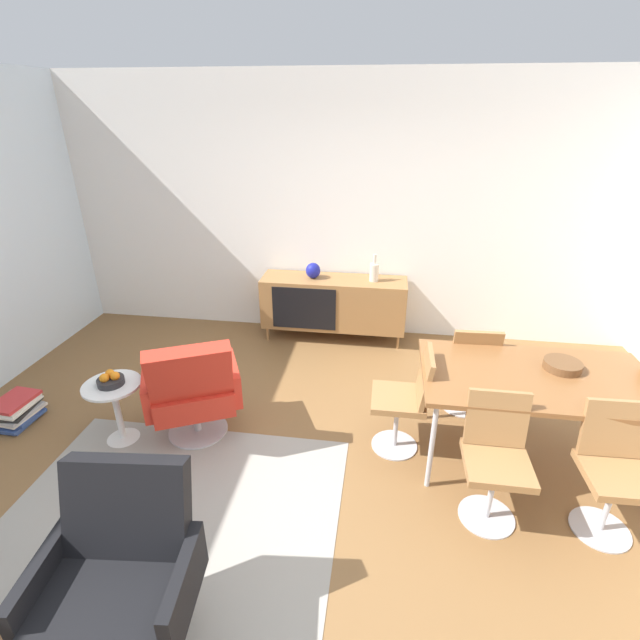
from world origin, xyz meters
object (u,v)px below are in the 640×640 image
Objects in this scene: dining_chair_front_left at (496,455)px; dining_chair_front_right at (615,467)px; armchair_black_shell at (120,570)px; magazine_stack at (16,411)px; wooden_bowl_on_table at (563,365)px; dining_chair_back_left at (470,365)px; vase_cobalt at (313,271)px; side_table_round at (116,405)px; dining_chair_near_window at (407,397)px; lounge_chair_red at (192,388)px; vase_sculptural_dark at (374,272)px; fruit_bowl at (110,380)px; dining_table at (537,381)px; sideboard at (333,302)px.

dining_chair_front_right is at bearing -0.00° from dining_chair_front_left.
armchair_black_shell reaches higher than magazine_stack.
dining_chair_back_left is at bearing 140.97° from wooden_bowl_on_table.
vase_cobalt is 0.33× the size of side_table_round.
dining_chair_near_window is 1.65m from lounge_chair_red.
vase_sculptural_dark reaches higher than fruit_bowl.
lounge_chair_red is (-2.53, -0.11, -0.23)m from dining_table.
fruit_bowl is at bearing -133.42° from vase_sculptural_dark.
sideboard is 3.10m from dining_chair_front_right.
dining_chair_back_left and dining_chair_near_window have the same top height.
dining_chair_front_left is 2.20m from armchair_black_shell.
side_table_round is (-3.48, 0.33, -0.15)m from dining_chair_front_right.
vase_sculptural_dark is 0.19× the size of dining_table.
vase_cobalt is 0.11× the size of dining_table.
armchair_black_shell is at bearing -96.35° from vase_cobalt.
vase_sculptural_dark is at bearing 100.37° from dining_chair_near_window.
dining_chair_near_window is at bearing 133.93° from dining_chair_front_left.
vase_cobalt is at bearing 118.97° from dining_chair_near_window.
wooden_bowl_on_table is 3.37m from side_table_round.
fruit_bowl is (-0.60, -0.11, 0.09)m from lounge_chair_red.
armchair_black_shell is at bearing -107.00° from vase_sculptural_dark.
dining_chair_front_left is at bearing -128.72° from wooden_bowl_on_table.
vase_sculptural_dark is 0.31× the size of lounge_chair_red.
vase_cobalt is at bearing 141.05° from wooden_bowl_on_table.
magazine_stack is at bearing -169.37° from dining_chair_back_left.
fruit_bowl is at bearing 174.49° from dining_chair_front_right.
dining_chair_front_right is at bearing -58.10° from dining_chair_back_left.
dining_table is 1.69× the size of armchair_black_shell.
side_table_round is 2.60× the size of fruit_bowl.
dining_chair_front_left is 2.23m from lounge_chair_red.
armchair_black_shell reaches higher than dining_chair_front_left.
lounge_chair_red is at bearing -177.48° from dining_table.
dining_chair_near_window is (1.00, -1.80, -0.34)m from vase_cobalt.
armchair_black_shell is (-2.27, -1.63, -0.23)m from dining_table.
fruit_bowl is at bearing -169.47° from lounge_chair_red.
dining_table is 1.69× the size of lounge_chair_red.
sideboard is 2.10m from lounge_chair_red.
fruit_bowl is (-0.00, 0.00, 0.24)m from side_table_round.
vase_cobalt is 2.61m from dining_table.
magazine_stack is (-1.87, 1.48, -0.36)m from armchair_black_shell.
dining_table is 3.14m from fruit_bowl.
wooden_bowl_on_table is 0.27× the size of lounge_chair_red.
vase_cobalt is 3.06m from magazine_stack.
lounge_chair_red is at bearing 1.44° from magazine_stack.
wooden_bowl_on_table is at bearing -42.22° from sideboard.
lounge_chair_red reaches higher than dining_chair_front_right.
vase_sculptural_dark is 3.58m from magazine_stack.
vase_cobalt is 0.42× the size of magazine_stack.
magazine_stack is at bearing -177.32° from dining_chair_near_window.
dining_chair_front_left is at bearing -6.88° from fruit_bowl.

